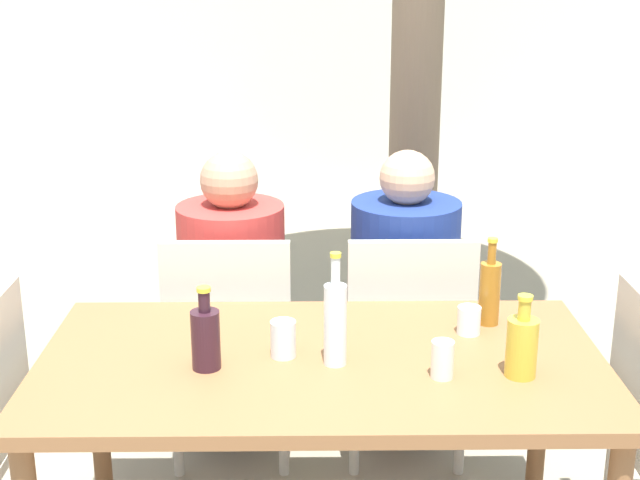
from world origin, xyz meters
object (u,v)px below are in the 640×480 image
object	(u,v)px
dining_table_front	(321,382)
person_seated_2	(235,308)
drinking_glass_0	(442,359)
patio_chair_3	(407,335)
amber_bottle_0	(490,291)
drinking_glass_2	(469,320)
wine_bottle_1	(206,337)
person_seated_3	(401,307)
patio_chair_2	(230,336)
water_bottle_2	(335,322)
oil_cruet_3	(522,345)
drinking_glass_1	(283,339)

from	to	relation	value
dining_table_front	person_seated_2	distance (m)	0.96
person_seated_2	drinking_glass_0	world-z (taller)	person_seated_2
patio_chair_3	amber_bottle_0	distance (m)	0.57
person_seated_2	drinking_glass_2	size ratio (longest dim) A/B	13.57
wine_bottle_1	drinking_glass_2	size ratio (longest dim) A/B	2.79
person_seated_3	patio_chair_2	bearing A→B (deg)	20.01
amber_bottle_0	person_seated_2	bearing A→B (deg)	141.80
person_seated_3	water_bottle_2	xyz separation A→B (m)	(-0.28, -0.93, 0.33)
person_seated_2	oil_cruet_3	world-z (taller)	person_seated_2
wine_bottle_1	drinking_glass_0	size ratio (longest dim) A/B	2.27
wine_bottle_1	drinking_glass_2	bearing A→B (deg)	16.58
dining_table_front	patio_chair_3	distance (m)	0.75
water_bottle_2	drinking_glass_1	size ratio (longest dim) A/B	3.07
person_seated_3	drinking_glass_0	bearing A→B (deg)	90.13
patio_chair_3	person_seated_3	bearing A→B (deg)	-90.00
person_seated_3	oil_cruet_3	world-z (taller)	person_seated_3
person_seated_3	amber_bottle_0	size ratio (longest dim) A/B	4.18
drinking_glass_0	person_seated_3	bearing A→B (deg)	90.13
wine_bottle_1	patio_chair_2	bearing A→B (deg)	90.30
patio_chair_2	dining_table_front	bearing A→B (deg)	115.65
person_seated_2	drinking_glass_1	xyz separation A→B (m)	(0.21, -0.88, 0.26)
drinking_glass_0	patio_chair_3	bearing A→B (deg)	90.16
dining_table_front	water_bottle_2	world-z (taller)	water_bottle_2
water_bottle_2	drinking_glass_0	world-z (taller)	water_bottle_2
dining_table_front	drinking_glass_0	xyz separation A→B (m)	(0.32, -0.13, 0.13)
amber_bottle_0	oil_cruet_3	distance (m)	0.36
person_seated_2	person_seated_3	distance (m)	0.63
drinking_glass_0	drinking_glass_1	bearing A→B (deg)	162.07
oil_cruet_3	wine_bottle_1	bearing A→B (deg)	176.03
patio_chair_2	person_seated_2	distance (m)	0.23
patio_chair_2	wine_bottle_1	distance (m)	0.79
dining_table_front	person_seated_3	size ratio (longest dim) A/B	1.39
wine_bottle_1	oil_cruet_3	world-z (taller)	wine_bottle_1
person_seated_2	drinking_glass_0	bearing A→B (deg)	122.00
patio_chair_2	person_seated_3	size ratio (longest dim) A/B	0.78
person_seated_2	water_bottle_2	size ratio (longest dim) A/B	3.55
oil_cruet_3	drinking_glass_1	size ratio (longest dim) A/B	2.19
wine_bottle_1	water_bottle_2	xyz separation A→B (m)	(0.35, 0.02, 0.03)
patio_chair_3	oil_cruet_3	size ratio (longest dim) A/B	3.87
dining_table_front	drinking_glass_1	bearing A→B (deg)	173.72
patio_chair_2	patio_chair_3	distance (m)	0.63
person_seated_3	wine_bottle_1	size ratio (longest dim) A/B	4.87
water_bottle_2	drinking_glass_1	world-z (taller)	water_bottle_2
dining_table_front	water_bottle_2	distance (m)	0.21
drinking_glass_2	patio_chair_3	bearing A→B (deg)	103.92
person_seated_3	drinking_glass_1	world-z (taller)	person_seated_3
patio_chair_3	person_seated_3	size ratio (longest dim) A/B	0.78
dining_table_front	drinking_glass_2	bearing A→B (deg)	20.38
patio_chair_2	wine_bottle_1	size ratio (longest dim) A/B	3.79
amber_bottle_0	wine_bottle_1	distance (m)	0.88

